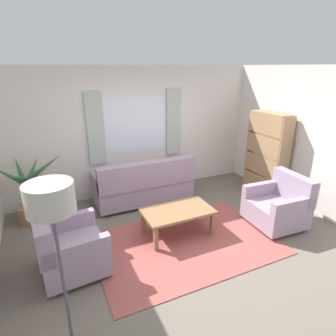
{
  "coord_description": "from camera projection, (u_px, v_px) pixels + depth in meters",
  "views": [
    {
      "loc": [
        -1.78,
        -3.19,
        2.57
      ],
      "look_at": [
        0.02,
        0.7,
        1.01
      ],
      "focal_mm": 29.85,
      "sensor_mm": 36.0,
      "label": 1
    }
  ],
  "objects": [
    {
      "name": "wall_back",
      "position": [
        135.0,
        132.0,
        5.79
      ],
      "size": [
        5.32,
        0.12,
        2.6
      ],
      "primitive_type": "cube",
      "color": "silver",
      "rests_on": "ground_plane"
    },
    {
      "name": "couch",
      "position": [
        144.0,
        185.0,
        5.51
      ],
      "size": [
        1.9,
        0.82,
        0.92
      ],
      "rotation": [
        0.0,
        0.0,
        3.14
      ],
      "color": "#998499",
      "rests_on": "ground_plane"
    },
    {
      "name": "ground_plane",
      "position": [
        186.0,
        243.0,
        4.3
      ],
      "size": [
        6.24,
        6.24,
        0.0
      ],
      "primitive_type": "plane",
      "color": "#6B6056"
    },
    {
      "name": "wall_right",
      "position": [
        321.0,
        143.0,
        4.91
      ],
      "size": [
        0.12,
        4.4,
        2.6
      ],
      "primitive_type": "cube",
      "color": "silver",
      "rests_on": "ground_plane"
    },
    {
      "name": "area_rug",
      "position": [
        186.0,
        243.0,
        4.3
      ],
      "size": [
        2.72,
        1.82,
        0.01
      ],
      "primitive_type": "cube",
      "color": "#9E4C47",
      "rests_on": "ground_plane"
    },
    {
      "name": "potted_plant",
      "position": [
        30.0,
        198.0,
        4.79
      ],
      "size": [
        1.1,
        1.09,
        1.17
      ],
      "color": "#9E6B4C",
      "rests_on": "ground_plane"
    },
    {
      "name": "window_with_curtains",
      "position": [
        136.0,
        125.0,
        5.66
      ],
      "size": [
        1.98,
        0.07,
        1.4
      ],
      "color": "white"
    },
    {
      "name": "armchair_left",
      "position": [
        67.0,
        249.0,
        3.61
      ],
      "size": [
        0.88,
        0.9,
        0.88
      ],
      "rotation": [
        0.0,
        0.0,
        1.65
      ],
      "color": "#998499",
      "rests_on": "ground_plane"
    },
    {
      "name": "armchair_right",
      "position": [
        279.0,
        205.0,
        4.72
      ],
      "size": [
        0.87,
        0.89,
        0.88
      ],
      "rotation": [
        0.0,
        0.0,
        -1.63
      ],
      "color": "#998499",
      "rests_on": "ground_plane"
    },
    {
      "name": "standing_lamp",
      "position": [
        52.0,
        213.0,
        2.17
      ],
      "size": [
        0.37,
        0.37,
        1.75
      ],
      "color": "#4C4C51",
      "rests_on": "ground_plane"
    },
    {
      "name": "bookshelf",
      "position": [
        265.0,
        159.0,
        5.76
      ],
      "size": [
        0.3,
        0.94,
        1.72
      ],
      "rotation": [
        0.0,
        0.0,
        1.57
      ],
      "color": "#A87F56",
      "rests_on": "ground_plane"
    },
    {
      "name": "coffee_table",
      "position": [
        178.0,
        213.0,
        4.42
      ],
      "size": [
        1.1,
        0.64,
        0.44
      ],
      "color": "olive",
      "rests_on": "ground_plane"
    }
  ]
}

